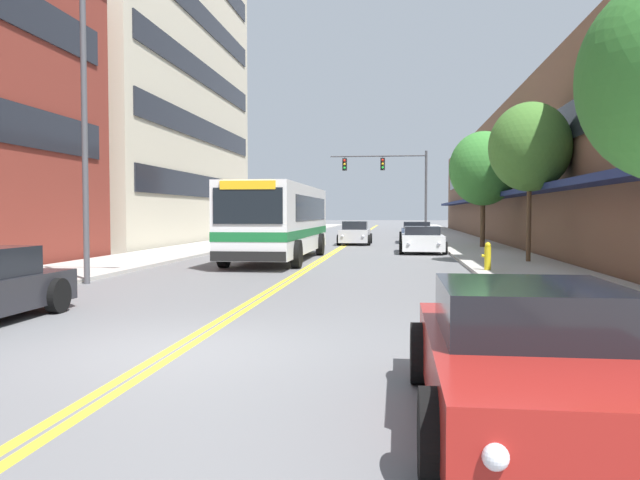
{
  "coord_description": "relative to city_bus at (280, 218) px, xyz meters",
  "views": [
    {
      "loc": [
        3.09,
        -8.48,
        1.94
      ],
      "look_at": [
        -0.88,
        23.54,
        0.53
      ],
      "focal_mm": 35.0,
      "sensor_mm": 36.0,
      "label": 1
    }
  ],
  "objects": [
    {
      "name": "ground_plane",
      "position": [
        1.69,
        20.29,
        -1.71
      ],
      "size": [
        240.0,
        240.0,
        0.0
      ],
      "primitive_type": "plane",
      "color": "slate"
    },
    {
      "name": "sidewalk_left",
      "position": [
        -5.65,
        20.29,
        -1.65
      ],
      "size": [
        3.68,
        106.0,
        0.12
      ],
      "color": "#B2ADA5",
      "rests_on": "ground_plane"
    },
    {
      "name": "sidewalk_right",
      "position": [
        9.03,
        20.29,
        -1.65
      ],
      "size": [
        3.68,
        106.0,
        0.12
      ],
      "color": "#B2ADA5",
      "rests_on": "ground_plane"
    },
    {
      "name": "centre_line",
      "position": [
        1.69,
        20.29,
        -1.71
      ],
      "size": [
        0.34,
        106.0,
        0.01
      ],
      "color": "yellow",
      "rests_on": "ground_plane"
    },
    {
      "name": "office_tower_left",
      "position": [
        -13.73,
        14.39,
        11.05
      ],
      "size": [
        12.08,
        23.87,
        25.52
      ],
      "color": "beige",
      "rests_on": "ground_plane"
    },
    {
      "name": "storefront_row_right",
      "position": [
        15.1,
        20.29,
        2.58
      ],
      "size": [
        9.1,
        68.0,
        8.58
      ],
      "color": "brown",
      "rests_on": "ground_plane"
    },
    {
      "name": "city_bus",
      "position": [
        0.0,
        0.0,
        0.0
      ],
      "size": [
        2.91,
        11.0,
        3.02
      ],
      "color": "silver",
      "rests_on": "ground_plane"
    },
    {
      "name": "car_black_parked_left_near",
      "position": [
        -2.67,
        9.85,
        -1.12
      ],
      "size": [
        2.15,
        4.13,
        1.28
      ],
      "color": "black",
      "rests_on": "ground_plane"
    },
    {
      "name": "car_red_parked_right_foreground",
      "position": [
        6.0,
        -19.38,
        -1.11
      ],
      "size": [
        2.13,
        4.38,
        1.28
      ],
      "color": "maroon",
      "rests_on": "ground_plane"
    },
    {
      "name": "car_white_parked_right_mid",
      "position": [
        5.98,
        5.29,
        -1.11
      ],
      "size": [
        2.2,
        4.14,
        1.28
      ],
      "color": "white",
      "rests_on": "ground_plane"
    },
    {
      "name": "car_slate_blue_parked_right_far",
      "position": [
        6.03,
        15.79,
        -1.07
      ],
      "size": [
        2.2,
        4.54,
        1.35
      ],
      "color": "#475675",
      "rests_on": "ground_plane"
    },
    {
      "name": "car_silver_moving_lead",
      "position": [
        2.22,
        12.95,
        -1.06
      ],
      "size": [
        1.98,
        4.2,
        1.42
      ],
      "color": "#B7B7BC",
      "rests_on": "ground_plane"
    },
    {
      "name": "traffic_signal_mast",
      "position": [
        4.42,
        21.78,
        2.99
      ],
      "size": [
        7.22,
        0.38,
        6.53
      ],
      "color": "#47474C",
      "rests_on": "ground_plane"
    },
    {
      "name": "street_lamp_left_near",
      "position": [
        -3.24,
        -9.19,
        3.28
      ],
      "size": [
        2.68,
        0.28,
        8.37
      ],
      "color": "#47474C",
      "rests_on": "ground_plane"
    },
    {
      "name": "street_tree_right_mid",
      "position": [
        9.66,
        -1.11,
        2.67
      ],
      "size": [
        3.02,
        3.02,
        5.92
      ],
      "color": "brown",
      "rests_on": "sidewalk_right"
    },
    {
      "name": "street_tree_right_far",
      "position": [
        9.29,
        8.77,
        2.57
      ],
      "size": [
        3.57,
        3.57,
        6.13
      ],
      "color": "brown",
      "rests_on": "sidewalk_right"
    },
    {
      "name": "fire_hydrant",
      "position": [
        7.64,
        -4.92,
        -1.15
      ],
      "size": [
        0.28,
        0.2,
        0.88
      ],
      "color": "yellow",
      "rests_on": "sidewalk_right"
    }
  ]
}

